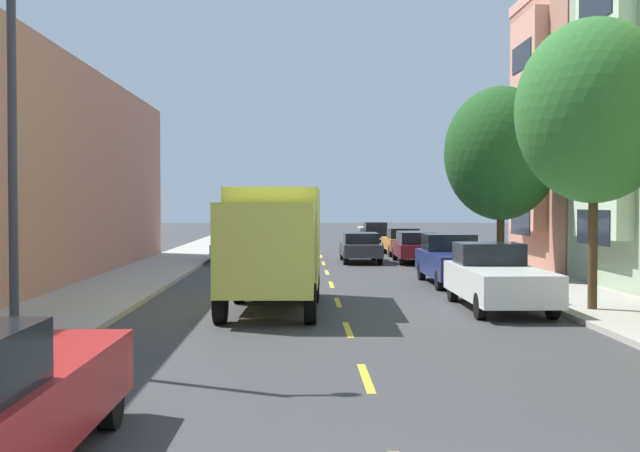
# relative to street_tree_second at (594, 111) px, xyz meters

# --- Properties ---
(ground_plane) EXTENTS (160.00, 160.00, 0.00)m
(ground_plane) POSITION_rel_street_tree_second_xyz_m (-6.40, 15.63, -5.19)
(ground_plane) COLOR #38383A
(sidewalk_left) EXTENTS (3.20, 120.00, 0.14)m
(sidewalk_left) POSITION_rel_street_tree_second_xyz_m (-13.50, 13.63, -5.12)
(sidewalk_left) COLOR #A39E93
(sidewalk_left) RESTS_ON ground_plane
(sidewalk_right) EXTENTS (3.20, 120.00, 0.14)m
(sidewalk_right) POSITION_rel_street_tree_second_xyz_m (0.70, 13.63, -5.12)
(sidewalk_right) COLOR #A39E93
(sidewalk_right) RESTS_ON ground_plane
(lane_centerline_dashes) EXTENTS (0.14, 47.20, 0.01)m
(lane_centerline_dashes) POSITION_rel_street_tree_second_xyz_m (-6.40, 10.13, -5.18)
(lane_centerline_dashes) COLOR yellow
(lane_centerline_dashes) RESTS_ON ground_plane
(street_tree_second) EXTENTS (3.97, 3.97, 7.41)m
(street_tree_second) POSITION_rel_street_tree_second_xyz_m (0.00, 0.00, 0.00)
(street_tree_second) COLOR #47331E
(street_tree_second) RESTS_ON sidewalk_right
(street_tree_third) EXTENTS (4.22, 4.22, 7.06)m
(street_tree_third) POSITION_rel_street_tree_second_xyz_m (0.00, 9.52, -0.49)
(street_tree_third) COLOR #47331E
(street_tree_third) RESTS_ON sidewalk_right
(street_lamp) EXTENTS (1.35, 0.28, 7.10)m
(street_lamp) POSITION_rel_street_tree_second_xyz_m (-12.35, -6.14, -0.95)
(street_lamp) COLOR #38383D
(street_lamp) RESTS_ON sidewalk_left
(delivery_box_truck) EXTENTS (2.64, 7.25, 3.25)m
(delivery_box_truck) POSITION_rel_street_tree_second_xyz_m (-8.19, 1.40, -3.33)
(delivery_box_truck) COLOR #D8D84C
(delivery_box_truck) RESTS_ON ground_plane
(parked_wagon_silver) EXTENTS (1.87, 4.72, 1.50)m
(parked_wagon_silver) POSITION_rel_street_tree_second_xyz_m (-10.84, 26.53, -4.38)
(parked_wagon_silver) COLOR #B2B5BA
(parked_wagon_silver) RESTS_ON ground_plane
(parked_pickup_white) EXTENTS (2.01, 5.30, 1.73)m
(parked_pickup_white) POSITION_rel_street_tree_second_xyz_m (-2.18, 1.13, -4.36)
(parked_pickup_white) COLOR silver
(parked_pickup_white) RESTS_ON ground_plane
(parked_pickup_navy) EXTENTS (2.06, 5.32, 1.73)m
(parked_pickup_navy) POSITION_rel_street_tree_second_xyz_m (-2.08, 7.69, -4.36)
(parked_pickup_navy) COLOR navy
(parked_pickup_navy) RESTS_ON ground_plane
(parked_sedan_sky) EXTENTS (1.83, 4.51, 1.43)m
(parked_sedan_sky) POSITION_rel_street_tree_second_xyz_m (-10.72, 18.41, -4.44)
(parked_sedan_sky) COLOR #7A9EC6
(parked_sedan_sky) RESTS_ON ground_plane
(parked_sedan_black) EXTENTS (1.87, 4.53, 1.43)m
(parked_sedan_black) POSITION_rel_street_tree_second_xyz_m (-1.90, 40.04, -4.44)
(parked_sedan_black) COLOR black
(parked_sedan_black) RESTS_ON ground_plane
(parked_hatchback_orange) EXTENTS (1.82, 4.04, 1.50)m
(parked_hatchback_orange) POSITION_rel_street_tree_second_xyz_m (-1.97, 23.26, -4.43)
(parked_hatchback_orange) COLOR orange
(parked_hatchback_orange) RESTS_ON ground_plane
(parked_wagon_burgundy) EXTENTS (1.93, 4.74, 1.50)m
(parked_wagon_burgundy) POSITION_rel_street_tree_second_xyz_m (-2.02, 17.79, -4.38)
(parked_wagon_burgundy) COLOR maroon
(parked_wagon_burgundy) RESTS_ON ground_plane
(moving_charcoal_sedan) EXTENTS (1.80, 4.50, 1.43)m
(moving_charcoal_sedan) POSITION_rel_street_tree_second_xyz_m (-4.60, 18.21, -4.44)
(moving_charcoal_sedan) COLOR #333338
(moving_charcoal_sedan) RESTS_ON ground_plane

